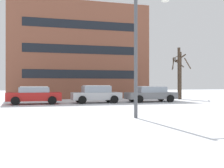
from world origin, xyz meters
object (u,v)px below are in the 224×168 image
(parked_car_red, at_px, (34,95))
(parked_car_silver, at_px, (96,94))
(parked_car_gray, at_px, (151,94))
(street_lamp, at_px, (142,40))

(parked_car_red, xyz_separation_m, parked_car_silver, (4.92, 0.03, 0.03))
(parked_car_gray, bearing_deg, parked_car_red, -179.07)
(street_lamp, distance_m, parked_car_red, 11.68)
(street_lamp, bearing_deg, parked_car_silver, 90.08)
(parked_car_red, xyz_separation_m, parked_car_gray, (9.83, 0.16, -0.00))
(parked_car_gray, bearing_deg, parked_car_silver, -178.50)
(parked_car_red, distance_m, parked_car_silver, 4.92)
(street_lamp, bearing_deg, parked_car_red, 115.81)
(street_lamp, height_order, parked_car_gray, street_lamp)
(street_lamp, distance_m, parked_car_silver, 10.61)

